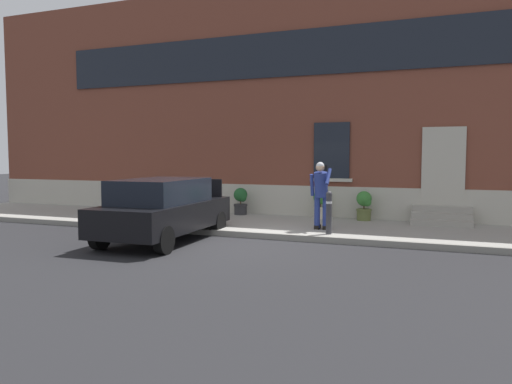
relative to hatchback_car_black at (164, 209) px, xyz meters
name	(u,v)px	position (x,y,z in m)	size (l,w,h in m)	color
ground_plane	(234,244)	(1.71, 0.25, -0.79)	(80.00, 80.00, 0.00)	#232326
sidewalk	(274,225)	(1.71, 3.05, -0.71)	(24.00, 3.60, 0.15)	#99968E
curb_edge	(249,235)	(1.71, 1.19, -0.71)	(24.00, 0.12, 0.15)	gray
building_facade	(300,104)	(1.72, 5.54, 2.94)	(24.00, 1.52, 7.50)	brown
entrance_stoop	(442,217)	(6.15, 4.48, -0.45)	(1.60, 0.96, 0.48)	#9E998E
hatchback_car_black	(164,209)	(0.00, 0.00, 0.00)	(1.92, 4.13, 1.50)	black
bollard_near_person	(329,211)	(3.64, 1.60, -0.08)	(0.15, 0.15, 1.04)	#333338
bollard_far_left	(200,205)	(0.13, 1.60, -0.08)	(0.15, 0.15, 1.04)	#333338
person_on_phone	(321,191)	(3.28, 2.21, 0.36)	(0.51, 0.52, 1.74)	navy
planter_terracotta	(169,198)	(-2.50, 4.36, -0.18)	(0.44, 0.44, 0.86)	#B25B38
planter_charcoal	(241,200)	(0.10, 4.41, -0.18)	(0.44, 0.44, 0.86)	#2D2D30
planter_cream	(321,203)	(2.71, 4.48, -0.18)	(0.44, 0.44, 0.86)	beige
planter_olive	(364,205)	(4.02, 4.44, -0.18)	(0.44, 0.44, 0.86)	#606B38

